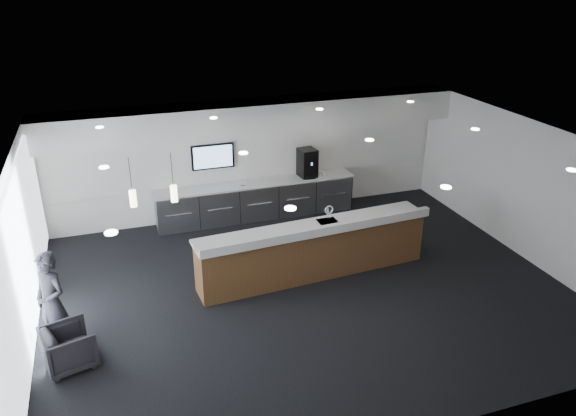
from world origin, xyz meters
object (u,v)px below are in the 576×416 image
object	(u,v)px
coffee_machine	(307,163)
lounge_guest	(52,301)
service_counter	(314,250)
armchair	(69,347)

from	to	relation	value
coffee_machine	lounge_guest	distance (m)	7.19
service_counter	armchair	distance (m)	4.96
service_counter	lounge_guest	size ratio (longest dim) A/B	2.84
armchair	lounge_guest	distance (m)	0.83
armchair	lounge_guest	world-z (taller)	lounge_guest
armchair	lounge_guest	size ratio (longest dim) A/B	0.43
coffee_machine	lounge_guest	xyz separation A→B (m)	(-5.96, -3.99, -0.43)
lounge_guest	armchair	bearing A→B (deg)	-21.83
coffee_machine	armchair	xyz separation A→B (m)	(-5.76, -4.60, -0.96)
lounge_guest	service_counter	bearing A→B (deg)	59.52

